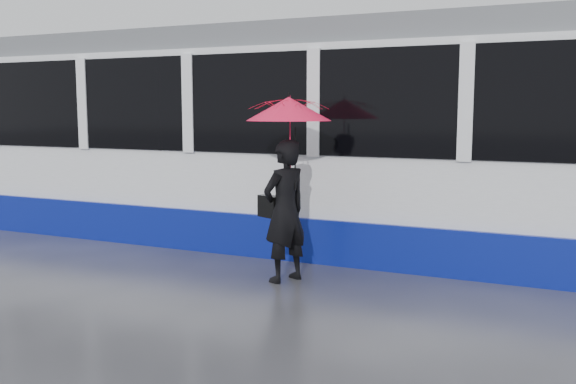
% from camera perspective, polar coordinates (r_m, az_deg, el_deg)
% --- Properties ---
extents(ground, '(90.00, 90.00, 0.00)m').
position_cam_1_polar(ground, '(8.55, -10.30, -7.09)').
color(ground, '#2E2E33').
rests_on(ground, ground).
extents(rails, '(34.00, 1.51, 0.02)m').
position_cam_1_polar(rails, '(10.64, -2.56, -4.06)').
color(rails, '#3F3D38').
rests_on(rails, ground).
extents(tram, '(26.00, 2.56, 3.35)m').
position_cam_1_polar(tram, '(9.32, 19.69, 3.99)').
color(tram, white).
rests_on(tram, ground).
extents(woman, '(0.64, 0.75, 1.75)m').
position_cam_1_polar(woman, '(7.86, -0.28, -1.71)').
color(woman, black).
rests_on(woman, ground).
extents(umbrella, '(1.36, 1.36, 1.18)m').
position_cam_1_polar(umbrella, '(7.75, 0.06, 5.92)').
color(umbrella, '#E01275').
rests_on(umbrella, ground).
extents(handbag, '(0.34, 0.25, 0.45)m').
position_cam_1_polar(handbag, '(7.97, -1.65, -1.28)').
color(handbag, black).
rests_on(handbag, ground).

